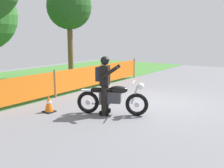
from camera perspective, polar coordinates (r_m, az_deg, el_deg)
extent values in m
cube|color=slate|center=(9.10, 8.84, -4.02)|extent=(24.00, 24.00, 0.02)
cube|color=#427A33|center=(13.78, -18.98, 0.54)|extent=(24.00, 7.84, 0.01)
cylinder|color=#997547|center=(9.79, -12.40, 0.09)|extent=(0.08, 0.08, 1.05)
cylinder|color=#997547|center=(11.89, -2.15, 2.15)|extent=(0.08, 0.08, 1.05)
cylinder|color=#997547|center=(14.27, 4.87, 3.52)|extent=(0.08, 0.08, 1.05)
cube|color=orange|center=(8.89, -19.23, -1.16)|extent=(2.80, 0.02, 0.85)
cube|color=orange|center=(10.79, -6.78, 1.33)|extent=(2.80, 0.02, 0.85)
cube|color=orange|center=(13.06, 1.68, 2.99)|extent=(2.80, 0.02, 0.85)
cylinder|color=brown|center=(14.33, -9.10, 7.24)|extent=(0.28, 0.28, 2.94)
sphere|color=#23511E|center=(14.39, -9.37, 16.40)|extent=(2.36, 2.36, 2.36)
torus|color=black|center=(7.45, 5.46, -4.51)|extent=(0.38, 0.65, 0.66)
cylinder|color=silver|center=(7.45, 5.46, -4.51)|extent=(0.12, 0.16, 0.14)
torus|color=black|center=(7.71, -5.28, -4.00)|extent=(0.38, 0.65, 0.66)
cylinder|color=silver|center=(7.71, -5.28, -4.00)|extent=(0.12, 0.16, 0.14)
cube|color=#38383D|center=(7.51, -0.39, -2.88)|extent=(0.48, 0.66, 0.33)
ellipsoid|color=black|center=(7.42, 1.41, -1.26)|extent=(0.45, 0.59, 0.23)
cube|color=black|center=(7.52, -2.31, -1.35)|extent=(0.44, 0.62, 0.10)
cube|color=silver|center=(7.62, -5.33, -1.38)|extent=(0.30, 0.41, 0.04)
cylinder|color=silver|center=(7.39, 5.03, -2.25)|extent=(0.15, 0.24, 0.58)
sphere|color=white|center=(7.33, 6.34, -0.49)|extent=(0.25, 0.25, 0.19)
cylinder|color=silver|center=(7.32, 4.75, 0.43)|extent=(0.57, 0.29, 0.03)
cylinder|color=silver|center=(7.77, -2.42, -4.34)|extent=(0.30, 0.54, 0.07)
cylinder|color=black|center=(7.71, -1.29, -3.17)|extent=(0.20, 0.20, 0.86)
cube|color=black|center=(7.81, -1.28, -5.81)|extent=(0.21, 0.28, 0.12)
cylinder|color=black|center=(7.41, -1.79, -3.75)|extent=(0.20, 0.20, 0.86)
cube|color=black|center=(7.51, -1.78, -6.48)|extent=(0.21, 0.28, 0.12)
cube|color=black|center=(7.42, -1.56, 1.88)|extent=(0.43, 0.37, 0.56)
cylinder|color=black|center=(7.58, 0.11, 3.00)|extent=(0.29, 0.48, 0.38)
cylinder|color=black|center=(7.15, -0.52, 2.55)|extent=(0.29, 0.48, 0.38)
sphere|color=black|center=(7.37, -1.58, 5.14)|extent=(0.33, 0.33, 0.25)
cube|color=black|center=(7.35, -0.81, 5.13)|extent=(0.18, 0.10, 0.08)
cube|color=#1E232D|center=(7.45, -2.84, 2.21)|extent=(0.32, 0.26, 0.40)
cube|color=black|center=(8.08, -13.62, -5.88)|extent=(0.32, 0.32, 0.03)
cone|color=orange|center=(8.01, -13.70, -4.06)|extent=(0.26, 0.26, 0.50)
cylinder|color=white|center=(8.00, -13.71, -3.89)|extent=(0.15, 0.15, 0.06)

